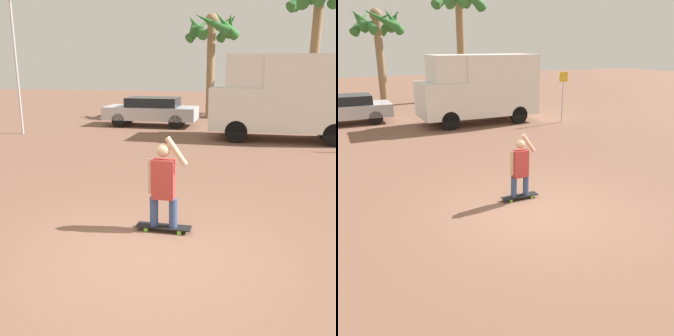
# 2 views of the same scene
# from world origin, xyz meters

# --- Properties ---
(ground_plane) EXTENTS (80.00, 80.00, 0.00)m
(ground_plane) POSITION_xyz_m (0.00, 0.00, 0.00)
(ground_plane) COLOR brown
(skateboard) EXTENTS (0.93, 0.23, 0.09)m
(skateboard) POSITION_xyz_m (0.03, 0.78, 0.07)
(skateboard) COLOR black
(skateboard) RESTS_ON ground_plane
(person_skateboarder) EXTENTS (0.65, 0.22, 1.53)m
(person_skateboarder) POSITION_xyz_m (0.03, 0.78, 0.86)
(person_skateboarder) COLOR #384C7A
(person_skateboarder) RESTS_ON skateboard
(camper_van) EXTENTS (5.43, 2.25, 3.13)m
(camper_van) POSITION_xyz_m (2.69, 9.90, 1.70)
(camper_van) COLOR black
(camper_van) RESTS_ON ground_plane
(parked_car_silver) EXTENTS (4.33, 1.76, 1.33)m
(parked_car_silver) POSITION_xyz_m (-3.21, 12.31, 0.72)
(parked_car_silver) COLOR black
(parked_car_silver) RESTS_ON ground_plane
(palm_tree_near_van) EXTENTS (3.69, 3.77, 7.52)m
(palm_tree_near_van) POSITION_xyz_m (4.63, 17.99, 6.07)
(palm_tree_near_van) COLOR #8E704C
(palm_tree_near_van) RESTS_ON ground_plane
(palm_tree_center_background) EXTENTS (3.02, 2.91, 5.50)m
(palm_tree_center_background) POSITION_xyz_m (-0.80, 15.71, 4.41)
(palm_tree_center_background) COLOR #8E704C
(palm_tree_center_background) RESTS_ON ground_plane
(street_sign) EXTENTS (0.44, 0.06, 2.35)m
(street_sign) POSITION_xyz_m (6.22, 8.23, 1.52)
(street_sign) COLOR #B7B7BC
(street_sign) RESTS_ON ground_plane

